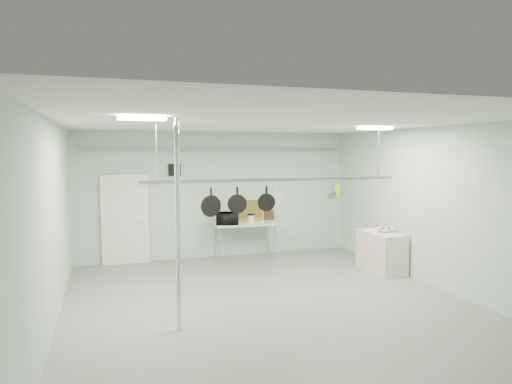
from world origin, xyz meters
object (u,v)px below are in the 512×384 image
object	(u,v)px
chrome_pole	(178,226)
skillet_mid	(237,200)
skillet_left	(211,202)
fruit_bowl	(385,230)
side_cabinet	(381,252)
microwave	(228,218)
prep_table	(245,226)
coffee_canister	(251,219)
pot_rack	(276,178)
skillet_right	(266,199)

from	to	relation	value
chrome_pole	skillet_mid	xyz separation A→B (m)	(1.17, 0.90, 0.26)
skillet_left	skillet_mid	distance (m)	0.47
chrome_pole	fruit_bowl	bearing A→B (deg)	21.92
side_cabinet	microwave	world-z (taller)	microwave
prep_table	coffee_canister	world-z (taller)	coffee_canister
chrome_pole	skillet_mid	distance (m)	1.50
side_cabinet	coffee_canister	xyz separation A→B (m)	(-2.45, 2.02, 0.56)
pot_rack	skillet_left	world-z (taller)	pot_rack
chrome_pole	prep_table	bearing A→B (deg)	61.29
prep_table	fruit_bowl	bearing A→B (deg)	-40.18
prep_table	side_cabinet	xyz separation A→B (m)	(2.55, -2.20, -0.38)
microwave	skillet_right	bearing A→B (deg)	105.25
side_cabinet	skillet_right	world-z (taller)	skillet_right
side_cabinet	fruit_bowl	bearing A→B (deg)	-12.97
skillet_right	skillet_left	bearing A→B (deg)	-173.31
side_cabinet	prep_table	bearing A→B (deg)	139.21
pot_rack	fruit_bowl	size ratio (longest dim) A/B	13.00
coffee_canister	microwave	bearing A→B (deg)	173.71
fruit_bowl	skillet_right	distance (m)	3.51
microwave	side_cabinet	bearing A→B (deg)	162.64
skillet_mid	skillet_right	world-z (taller)	same
pot_rack	chrome_pole	bearing A→B (deg)	-154.65
chrome_pole	skillet_right	size ratio (longest dim) A/B	7.05
pot_rack	microwave	xyz separation A→B (m)	(-0.08, 3.18, -1.17)
coffee_canister	skillet_mid	distance (m)	3.46
prep_table	skillet_left	distance (m)	3.80
skillet_left	coffee_canister	bearing A→B (deg)	49.49
prep_table	chrome_pole	bearing A→B (deg)	-118.71
pot_rack	skillet_right	distance (m)	0.42
prep_table	skillet_mid	xyz separation A→B (m)	(-1.13, -3.30, 1.03)
prep_table	microwave	xyz separation A→B (m)	(-0.48, -0.12, 0.22)
chrome_pole	microwave	world-z (taller)	chrome_pole
microwave	skillet_mid	bearing A→B (deg)	95.65
pot_rack	prep_table	bearing A→B (deg)	83.09
microwave	skillet_mid	world-z (taller)	skillet_mid
side_cabinet	skillet_mid	distance (m)	4.09
chrome_pole	skillet_right	bearing A→B (deg)	27.70
pot_rack	skillet_right	size ratio (longest dim) A/B	10.57
microwave	skillet_mid	size ratio (longest dim) A/B	1.21
coffee_canister	skillet_right	distance (m)	3.30
skillet_left	microwave	bearing A→B (deg)	58.78
coffee_canister	fruit_bowl	distance (m)	3.24
prep_table	fruit_bowl	size ratio (longest dim) A/B	4.33
fruit_bowl	skillet_left	bearing A→B (deg)	-165.62
skillet_left	chrome_pole	bearing A→B (deg)	-139.98
skillet_mid	chrome_pole	bearing A→B (deg)	-129.18
skillet_mid	skillet_right	distance (m)	0.54
chrome_pole	pot_rack	distance (m)	2.19
skillet_mid	coffee_canister	bearing A→B (deg)	81.76
chrome_pole	side_cabinet	size ratio (longest dim) A/B	2.67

